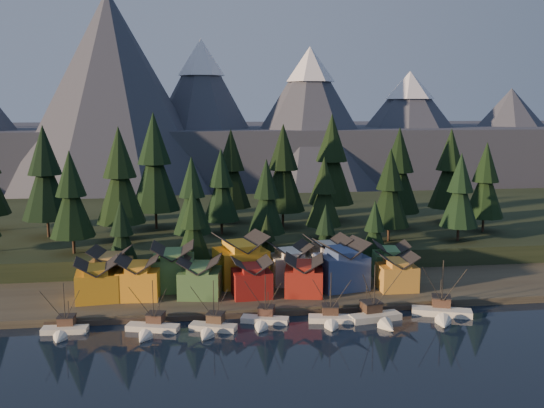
{
  "coord_description": "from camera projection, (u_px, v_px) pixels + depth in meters",
  "views": [
    {
      "loc": [
        -13.39,
        -96.87,
        40.44
      ],
      "look_at": [
        4.8,
        30.0,
        19.72
      ],
      "focal_mm": 40.0,
      "sensor_mm": 36.0,
      "label": 1
    }
  ],
  "objects": [
    {
      "name": "tree_hill_7",
      "position": [
        266.0,
        199.0,
        147.87
      ],
      "size": [
        9.41,
        9.41,
        21.92
      ],
      "color": "#332319",
      "rests_on": "hillside"
    },
    {
      "name": "house_back_3",
      "position": [
        290.0,
        262.0,
        134.76
      ],
      "size": [
        9.8,
        8.99,
        8.89
      ],
      "rotation": [
        0.0,
        0.0,
        0.15
      ],
      "color": "silver",
      "rests_on": "shore_strip"
    },
    {
      "name": "tree_shore_2",
      "position": [
        267.0,
        241.0,
        141.3
      ],
      "size": [
        6.12,
        6.12,
        14.25
      ],
      "color": "#332319",
      "rests_on": "shore_strip"
    },
    {
      "name": "tree_shore_4",
      "position": [
        374.0,
        232.0,
        144.7
      ],
      "size": [
        7.27,
        7.27,
        16.94
      ],
      "color": "#332319",
      "rests_on": "shore_strip"
    },
    {
      "name": "house_front_1",
      "position": [
        139.0,
        276.0,
        123.96
      ],
      "size": [
        8.94,
        8.63,
        8.62
      ],
      "rotation": [
        0.0,
        0.0,
        -0.08
      ],
      "color": "orange",
      "rests_on": "shore_strip"
    },
    {
      "name": "ground",
      "position": [
        269.0,
        347.0,
        102.99
      ],
      "size": [
        500.0,
        500.0,
        0.0
      ],
      "primitive_type": "plane",
      "color": "black",
      "rests_on": "ground"
    },
    {
      "name": "hillside",
      "position": [
        230.0,
        227.0,
        190.46
      ],
      "size": [
        420.0,
        100.0,
        6.0
      ],
      "primitive_type": "cube",
      "color": "black",
      "rests_on": "ground"
    },
    {
      "name": "dock",
      "position": [
        258.0,
        312.0,
        119.03
      ],
      "size": [
        80.0,
        4.0,
        1.0
      ],
      "primitive_type": "cube",
      "color": "#453C31",
      "rests_on": "ground"
    },
    {
      "name": "tree_shore_1",
      "position": [
        193.0,
        229.0,
        138.36
      ],
      "size": [
        8.83,
        8.83,
        20.56
      ],
      "color": "#332319",
      "rests_on": "shore_strip"
    },
    {
      "name": "tree_hill_11",
      "position": [
        390.0,
        191.0,
        154.11
      ],
      "size": [
        10.33,
        10.33,
        24.07
      ],
      "color": "#332319",
      "rests_on": "hillside"
    },
    {
      "name": "boat_0",
      "position": [
        63.0,
        324.0,
        108.24
      ],
      "size": [
        8.48,
        9.15,
        10.08
      ],
      "rotation": [
        0.0,
        0.0,
        -0.06
      ],
      "color": "silver",
      "rests_on": "ground"
    },
    {
      "name": "house_front_5",
      "position": [
        341.0,
        263.0,
        130.44
      ],
      "size": [
        11.56,
        10.86,
        10.43
      ],
      "rotation": [
        0.0,
        0.0,
        0.2
      ],
      "color": "#354B7F",
      "rests_on": "shore_strip"
    },
    {
      "name": "house_back_1",
      "position": [
        173.0,
        266.0,
        129.72
      ],
      "size": [
        9.08,
        9.18,
        9.88
      ],
      "rotation": [
        0.0,
        0.0,
        -0.03
      ],
      "color": "#487640",
      "rests_on": "shore_strip"
    },
    {
      "name": "tree_hill_14",
      "position": [
        450.0,
        171.0,
        178.9
      ],
      "size": [
        12.09,
        12.09,
        28.16
      ],
      "color": "#332319",
      "rests_on": "hillside"
    },
    {
      "name": "shore_strip",
      "position": [
        246.0,
        277.0,
        141.96
      ],
      "size": [
        400.0,
        50.0,
        1.5
      ],
      "primitive_type": "cube",
      "color": "#342F26",
      "rests_on": "ground"
    },
    {
      "name": "boat_5",
      "position": [
        378.0,
        311.0,
        114.35
      ],
      "size": [
        10.57,
        11.2,
        11.93
      ],
      "rotation": [
        0.0,
        0.0,
        0.17
      ],
      "color": "beige",
      "rests_on": "ground"
    },
    {
      "name": "tree_hill_9",
      "position": [
        324.0,
        194.0,
        156.96
      ],
      "size": [
        9.34,
        9.34,
        21.76
      ],
      "color": "#332319",
      "rests_on": "hillside"
    },
    {
      "name": "tree_hill_13",
      "position": [
        460.0,
        193.0,
        154.79
      ],
      "size": [
        9.8,
        9.8,
        22.84
      ],
      "color": "#332319",
      "rests_on": "hillside"
    },
    {
      "name": "mountain_ridge",
      "position": [
        203.0,
        135.0,
        306.96
      ],
      "size": [
        560.0,
        190.0,
        90.0
      ],
      "color": "#474A5B",
      "rests_on": "ground"
    },
    {
      "name": "house_front_3",
      "position": [
        252.0,
        277.0,
        124.94
      ],
      "size": [
        8.23,
        7.89,
        7.89
      ],
      "rotation": [
        0.0,
        0.0,
        0.07
      ],
      "color": "maroon",
      "rests_on": "shore_strip"
    },
    {
      "name": "house_back_0",
      "position": [
        111.0,
        267.0,
        130.1
      ],
      "size": [
        9.26,
        8.98,
        8.92
      ],
      "rotation": [
        0.0,
        0.0,
        -0.15
      ],
      "color": "#A97F3C",
      "rests_on": "shore_strip"
    },
    {
      "name": "boat_4",
      "position": [
        331.0,
        313.0,
        113.77
      ],
      "size": [
        8.89,
        9.39,
        10.53
      ],
      "rotation": [
        0.0,
        0.0,
        -0.18
      ],
      "color": "white",
      "rests_on": "ground"
    },
    {
      "name": "house_front_0",
      "position": [
        97.0,
        279.0,
        122.59
      ],
      "size": [
        9.09,
        8.67,
        8.38
      ],
      "rotation": [
        0.0,
        0.0,
        0.09
      ],
      "color": "#C5891B",
      "rests_on": "shore_strip"
    },
    {
      "name": "tree_hill_17",
      "position": [
        485.0,
        183.0,
        166.06
      ],
      "size": [
        10.68,
        10.68,
        24.88
      ],
      "color": "#332319",
      "rests_on": "hillside"
    },
    {
      "name": "boat_3",
      "position": [
        264.0,
        315.0,
        113.31
      ],
      "size": [
        9.55,
        9.92,
        10.07
      ],
      "rotation": [
        0.0,
        0.0,
        -0.31
      ],
      "color": "white",
      "rests_on": "ground"
    },
    {
      "name": "house_front_4",
      "position": [
        304.0,
        274.0,
        126.47
      ],
      "size": [
        9.33,
        9.82,
        7.99
      ],
      "rotation": [
        0.0,
        0.0,
        -0.2
      ],
      "color": "maroon",
      "rests_on": "shore_strip"
    },
    {
      "name": "tree_hill_3",
      "position": [
        120.0,
        179.0,
        153.88
      ],
      "size": [
        12.69,
        12.69,
        29.57
      ],
      "color": "#332319",
      "rests_on": "hillside"
    },
    {
      "name": "tree_hill_10",
      "position": [
        331.0,
        163.0,
        181.59
      ],
      "size": [
        13.86,
        13.86,
        32.3
      ],
      "color": "#332319",
      "rests_on": "hillside"
    },
    {
      "name": "house_back_2",
      "position": [
        241.0,
        258.0,
        133.34
      ],
      "size": [
        12.58,
        11.96,
        11.17
      ],
      "rotation": [
        0.0,
        0.0,
        0.25
      ],
      "color": "gold",
      "rests_on": "shore_strip"
    },
    {
      "name": "tree_hill_4",
      "position": [
        155.0,
        166.0,
        169.36
      ],
      "size": [
        14.15,
        14.15,
        32.97
      ],
      "color": "#332319",
      "rests_on": "hillside"
    },
    {
      "name": "tree_hill_8",
      "position": [
        283.0,
        171.0,
        171.76
      ],
      "size": [
        12.74,
        12.74,
        29.69
      ],
      "color": "#332319",
      "rests_on": "hillside"
    },
    {
      "name": "tree_hill_2",
      "position": [
        71.0,
        198.0,
        141.2
      ],
      "size": [
        10.52,
        10.52,
        24.5
      ],
      "color": "#332319",
      "rests_on": "hillside"
    },
    {
      "name": "tree_shore_0",
      "position": [
        122.0,
        236.0,
        136.31
      ],
      "size": [
        7.91,
        7.91,
        18.44
      ],
      "color": "#332319",
      "rests_on": "shore_strip"
    },
    {
      "name": "tree_hill_15",
      "position": [
        231.0,
        172.0,
        179.73
      ],
      "size": [
        11.98,
        11.98,
        27.91
      ],
      "color": "#332319",
      "rests_on": "hillside"
    },
    {
      "name": "boat_6",
      "position": [
        442.0,
        307.0,
        116.99
      ],
      "size": [
        12.09,
        12.52,
        12.1
      ],
      "rotation": [
        0.0,
        0.0,
        -0.35
      ],
      "color": "white",
      "rests_on": "ground"
    },
    {
      "name": "house_front_2",
      "position": [
        200.0,
        276.0,
        125.07
      ],
      "size": [
        9.68,
        9.73,
        8.21
      ],
      "rotation": [
        0.0,
        0.0,
        -0.17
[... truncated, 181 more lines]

